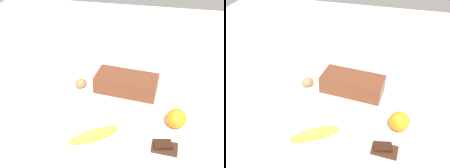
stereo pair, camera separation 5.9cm
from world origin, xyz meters
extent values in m
cube|color=beige|center=(0.00, 0.00, -0.01)|extent=(2.40, 2.40, 0.02)
cube|color=brown|center=(-0.06, -0.02, 0.04)|extent=(0.29, 0.15, 0.08)
cube|color=black|center=(-0.06, -0.02, 0.04)|extent=(0.28, 0.14, 0.07)
cylinder|color=white|center=(0.26, -0.13, 0.02)|extent=(0.14, 0.14, 0.04)
torus|color=white|center=(0.26, -0.13, 0.03)|extent=(0.14, 0.14, 0.01)
ellipsoid|color=white|center=(0.26, -0.13, 0.05)|extent=(0.11, 0.11, 0.04)
ellipsoid|color=yellow|center=(0.01, 0.30, 0.02)|extent=(0.18, 0.14, 0.04)
sphere|color=orange|center=(-0.29, 0.17, 0.04)|extent=(0.08, 0.08, 0.08)
cube|color=#F4EDB2|center=(0.17, -0.29, 0.03)|extent=(0.11, 0.09, 0.06)
ellipsoid|color=#A26D41|center=(0.15, 0.00, 0.02)|extent=(0.07, 0.07, 0.05)
cylinder|color=white|center=(-0.25, 0.30, 0.01)|extent=(0.13, 0.13, 0.01)
cube|color=#381E11|center=(-0.25, 0.30, 0.02)|extent=(0.09, 0.06, 0.01)
cube|color=black|center=(-0.24, 0.30, 0.03)|extent=(0.07, 0.05, 0.01)
camera|label=1|loc=(-0.19, 0.89, 0.71)|focal=39.90mm
camera|label=2|loc=(-0.24, 0.88, 0.71)|focal=39.90mm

